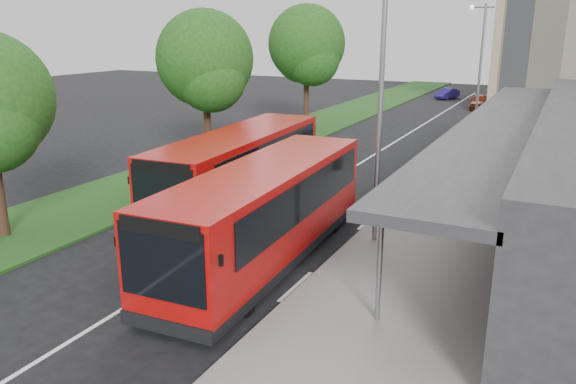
{
  "coord_description": "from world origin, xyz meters",
  "views": [
    {
      "loc": [
        9.3,
        -14.49,
        6.7
      ],
      "look_at": [
        1.33,
        1.49,
        1.5
      ],
      "focal_mm": 35.0,
      "sensor_mm": 36.0,
      "label": 1
    }
  ],
  "objects_px": {
    "lamp_post_far": "(479,63)",
    "bollard": "(487,143)",
    "bus_main": "(266,213)",
    "lamp_post_near": "(378,97)",
    "car_far": "(447,94)",
    "car_near": "(480,101)",
    "tree_far": "(307,49)",
    "bus_second": "(240,169)",
    "tree_mid": "(205,65)",
    "litter_bin": "(459,172)"
  },
  "relations": [
    {
      "from": "lamp_post_far",
      "to": "bollard",
      "type": "xyz_separation_m",
      "value": [
        1.43,
        -4.48,
        -4.02
      ]
    },
    {
      "from": "bus_main",
      "to": "car_far",
      "type": "bearing_deg",
      "value": 91.66
    },
    {
      "from": "tree_far",
      "to": "lamp_post_far",
      "type": "bearing_deg",
      "value": 4.87
    },
    {
      "from": "tree_mid",
      "to": "lamp_post_far",
      "type": "bearing_deg",
      "value": 49.32
    },
    {
      "from": "bollard",
      "to": "car_far",
      "type": "height_order",
      "value": "bollard"
    },
    {
      "from": "bus_main",
      "to": "car_near",
      "type": "relative_size",
      "value": 2.67
    },
    {
      "from": "lamp_post_near",
      "to": "car_near",
      "type": "relative_size",
      "value": 2.06
    },
    {
      "from": "bus_second",
      "to": "lamp_post_far",
      "type": "bearing_deg",
      "value": 68.55
    },
    {
      "from": "bus_main",
      "to": "car_far",
      "type": "xyz_separation_m",
      "value": [
        -3.37,
        43.77,
        -0.96
      ]
    },
    {
      "from": "tree_far",
      "to": "bollard",
      "type": "xyz_separation_m",
      "value": [
        12.56,
        -3.54,
        -4.7
      ]
    },
    {
      "from": "tree_mid",
      "to": "tree_far",
      "type": "distance_m",
      "value": 12.01
    },
    {
      "from": "lamp_post_near",
      "to": "lamp_post_far",
      "type": "height_order",
      "value": "same"
    },
    {
      "from": "tree_far",
      "to": "litter_bin",
      "type": "distance_m",
      "value": 16.82
    },
    {
      "from": "tree_far",
      "to": "car_near",
      "type": "height_order",
      "value": "tree_far"
    },
    {
      "from": "bollard",
      "to": "lamp_post_near",
      "type": "bearing_deg",
      "value": -95.25
    },
    {
      "from": "lamp_post_far",
      "to": "bollard",
      "type": "distance_m",
      "value": 6.19
    },
    {
      "from": "bus_main",
      "to": "car_far",
      "type": "height_order",
      "value": "bus_main"
    },
    {
      "from": "bollard",
      "to": "bus_main",
      "type": "bearing_deg",
      "value": -101.83
    },
    {
      "from": "tree_far",
      "to": "car_far",
      "type": "relative_size",
      "value": 2.64
    },
    {
      "from": "car_near",
      "to": "lamp_post_near",
      "type": "bearing_deg",
      "value": -94.54
    },
    {
      "from": "lamp_post_near",
      "to": "car_far",
      "type": "bearing_deg",
      "value": 98.01
    },
    {
      "from": "tree_mid",
      "to": "car_near",
      "type": "bearing_deg",
      "value": 71.23
    },
    {
      "from": "car_near",
      "to": "car_far",
      "type": "bearing_deg",
      "value": 114.69
    },
    {
      "from": "bus_main",
      "to": "car_near",
      "type": "bearing_deg",
      "value": 86.27
    },
    {
      "from": "car_near",
      "to": "car_far",
      "type": "height_order",
      "value": "car_near"
    },
    {
      "from": "tree_mid",
      "to": "car_far",
      "type": "xyz_separation_m",
      "value": [
        5.36,
        33.97,
        -4.45
      ]
    },
    {
      "from": "tree_mid",
      "to": "litter_bin",
      "type": "distance_m",
      "value": 13.16
    },
    {
      "from": "lamp_post_near",
      "to": "car_far",
      "type": "xyz_separation_m",
      "value": [
        -5.77,
        41.02,
        -4.2
      ]
    },
    {
      "from": "bus_main",
      "to": "litter_bin",
      "type": "distance_m",
      "value": 11.98
    },
    {
      "from": "bollard",
      "to": "tree_far",
      "type": "bearing_deg",
      "value": 164.27
    },
    {
      "from": "bus_main",
      "to": "car_near",
      "type": "xyz_separation_m",
      "value": [
        0.64,
        37.38,
        -0.83
      ]
    },
    {
      "from": "tree_far",
      "to": "bus_main",
      "type": "distance_m",
      "value": 23.81
    },
    {
      "from": "bollard",
      "to": "car_far",
      "type": "distance_m",
      "value": 26.5
    },
    {
      "from": "bus_second",
      "to": "bollard",
      "type": "xyz_separation_m",
      "value": [
        7.26,
        14.04,
        -0.81
      ]
    },
    {
      "from": "tree_mid",
      "to": "litter_bin",
      "type": "height_order",
      "value": "tree_mid"
    },
    {
      "from": "tree_mid",
      "to": "bus_main",
      "type": "bearing_deg",
      "value": -48.33
    },
    {
      "from": "bollard",
      "to": "car_near",
      "type": "relative_size",
      "value": 0.28
    },
    {
      "from": "lamp_post_near",
      "to": "bus_second",
      "type": "height_order",
      "value": "lamp_post_near"
    },
    {
      "from": "tree_mid",
      "to": "bollard",
      "type": "distance_m",
      "value": 15.74
    },
    {
      "from": "bus_main",
      "to": "car_far",
      "type": "distance_m",
      "value": 43.91
    },
    {
      "from": "tree_far",
      "to": "car_near",
      "type": "bearing_deg",
      "value": 58.97
    },
    {
      "from": "litter_bin",
      "to": "car_near",
      "type": "xyz_separation_m",
      "value": [
        -2.92,
        25.98,
        0.1
      ]
    },
    {
      "from": "car_near",
      "to": "tree_far",
      "type": "bearing_deg",
      "value": -128.47
    },
    {
      "from": "tree_far",
      "to": "bus_second",
      "type": "relative_size",
      "value": 0.8
    },
    {
      "from": "tree_mid",
      "to": "car_far",
      "type": "height_order",
      "value": "tree_mid"
    },
    {
      "from": "tree_far",
      "to": "car_far",
      "type": "xyz_separation_m",
      "value": [
        5.36,
        21.97,
        -4.88
      ]
    },
    {
      "from": "car_far",
      "to": "bollard",
      "type": "bearing_deg",
      "value": -55.52
    },
    {
      "from": "car_near",
      "to": "car_far",
      "type": "relative_size",
      "value": 1.22
    },
    {
      "from": "bus_main",
      "to": "lamp_post_near",
      "type": "bearing_deg",
      "value": 46.18
    },
    {
      "from": "tree_mid",
      "to": "bollard",
      "type": "height_order",
      "value": "tree_mid"
    }
  ]
}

